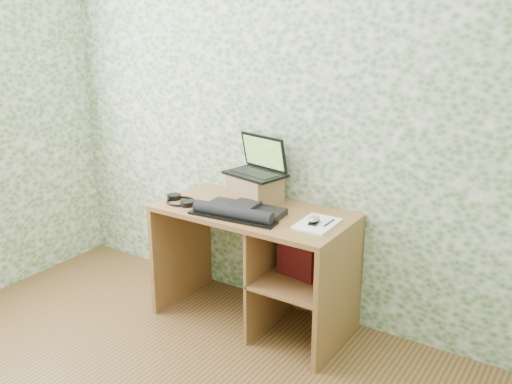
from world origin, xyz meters
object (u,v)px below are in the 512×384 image
Objects in this scene: laptop at (259,165)px; notepad at (317,224)px; desk at (267,252)px; keyboard at (240,211)px; riser at (255,188)px.

notepad is at bearing -8.89° from laptop.
desk is at bearing 170.76° from notepad.
desk is at bearing 51.53° from keyboard.
desk is 2.97× the size of laptop.
riser is 0.15m from laptop.
riser is at bearing 160.88° from notepad.
desk is 0.45m from notepad.
laptop is (0.00, 0.04, 0.14)m from riser.
keyboard reaches higher than notepad.
laptop is 0.37m from keyboard.
notepad is at bearing 7.60° from keyboard.
riser is 0.70× the size of laptop.
desk is 4.22× the size of riser.
laptop reaches higher than notepad.
keyboard is at bearing -169.08° from notepad.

